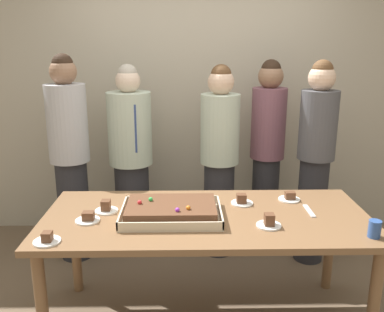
# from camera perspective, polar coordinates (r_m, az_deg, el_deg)

# --- Properties ---
(interior_back_panel) EXTENTS (8.00, 0.12, 3.00)m
(interior_back_panel) POSITION_cam_1_polar(r_m,az_deg,el_deg) (4.06, 0.88, 10.64)
(interior_back_panel) COLOR #B2A893
(interior_back_panel) RESTS_ON ground_plane
(party_table) EXTENTS (2.07, 0.91, 0.77)m
(party_table) POSITION_cam_1_polar(r_m,az_deg,el_deg) (2.70, 1.98, -9.72)
(party_table) COLOR brown
(party_table) RESTS_ON ground_plane
(sheet_cake) EXTENTS (0.62, 0.44, 0.11)m
(sheet_cake) POSITION_cam_1_polar(r_m,az_deg,el_deg) (2.62, -2.87, -7.52)
(sheet_cake) COLOR beige
(sheet_cake) RESTS_ON party_table
(plated_slice_near_left) EXTENTS (0.15, 0.15, 0.07)m
(plated_slice_near_left) POSITION_cam_1_polar(r_m,az_deg,el_deg) (2.85, 6.85, -6.13)
(plated_slice_near_left) COLOR white
(plated_slice_near_left) RESTS_ON party_table
(plated_slice_near_right) EXTENTS (0.15, 0.15, 0.08)m
(plated_slice_near_right) POSITION_cam_1_polar(r_m,az_deg,el_deg) (2.77, -11.72, -6.99)
(plated_slice_near_right) COLOR white
(plated_slice_near_right) RESTS_ON party_table
(plated_slice_far_left) EXTENTS (0.15, 0.15, 0.06)m
(plated_slice_far_left) POSITION_cam_1_polar(r_m,az_deg,el_deg) (2.65, -14.12, -8.30)
(plated_slice_far_left) COLOR white
(plated_slice_far_left) RESTS_ON party_table
(plated_slice_far_right) EXTENTS (0.15, 0.15, 0.06)m
(plated_slice_far_right) POSITION_cam_1_polar(r_m,az_deg,el_deg) (2.98, 13.27, -5.59)
(plated_slice_far_right) COLOR white
(plated_slice_far_right) RESTS_ON party_table
(plated_slice_center_front) EXTENTS (0.15, 0.15, 0.08)m
(plated_slice_center_front) POSITION_cam_1_polar(r_m,az_deg,el_deg) (2.54, 10.55, -8.96)
(plated_slice_center_front) COLOR white
(plated_slice_center_front) RESTS_ON party_table
(plated_slice_center_back) EXTENTS (0.15, 0.15, 0.06)m
(plated_slice_center_back) POSITION_cam_1_polar(r_m,az_deg,el_deg) (2.45, -19.31, -10.78)
(plated_slice_center_back) COLOR white
(plated_slice_center_back) RESTS_ON party_table
(drink_cup_nearest) EXTENTS (0.07, 0.07, 0.10)m
(drink_cup_nearest) POSITION_cam_1_polar(r_m,az_deg,el_deg) (2.58, 23.81, -9.16)
(drink_cup_nearest) COLOR #2D5199
(drink_cup_nearest) RESTS_ON party_table
(cake_server_utensil) EXTENTS (0.03, 0.20, 0.01)m
(cake_server_utensil) POSITION_cam_1_polar(r_m,az_deg,el_deg) (2.82, 15.81, -7.26)
(cake_server_utensil) COLOR silver
(cake_server_utensil) RESTS_ON party_table
(person_serving_front) EXTENTS (0.38, 0.38, 1.66)m
(person_serving_front) POSITION_cam_1_polar(r_m,az_deg,el_deg) (3.68, -8.39, -0.28)
(person_serving_front) COLOR #28282D
(person_serving_front) RESTS_ON ground_plane
(person_green_shirt_behind) EXTENTS (0.33, 0.33, 1.67)m
(person_green_shirt_behind) POSITION_cam_1_polar(r_m,az_deg,el_deg) (3.55, 3.81, -0.37)
(person_green_shirt_behind) COLOR #28282D
(person_green_shirt_behind) RESTS_ON ground_plane
(person_striped_tie_right) EXTENTS (0.30, 0.30, 1.71)m
(person_striped_tie_right) POSITION_cam_1_polar(r_m,az_deg,el_deg) (3.55, 16.60, -0.38)
(person_striped_tie_right) COLOR #28282D
(person_striped_tie_right) RESTS_ON ground_plane
(person_left_edge_reaching) EXTENTS (0.33, 0.33, 1.75)m
(person_left_edge_reaching) POSITION_cam_1_polar(r_m,az_deg,el_deg) (3.60, -16.45, 0.02)
(person_left_edge_reaching) COLOR #28282D
(person_left_edge_reaching) RESTS_ON ground_plane
(person_back_corner) EXTENTS (0.30, 0.30, 1.70)m
(person_back_corner) POSITION_cam_1_polar(r_m,az_deg,el_deg) (3.80, 10.30, 0.90)
(person_back_corner) COLOR #28282D
(person_back_corner) RESTS_ON ground_plane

